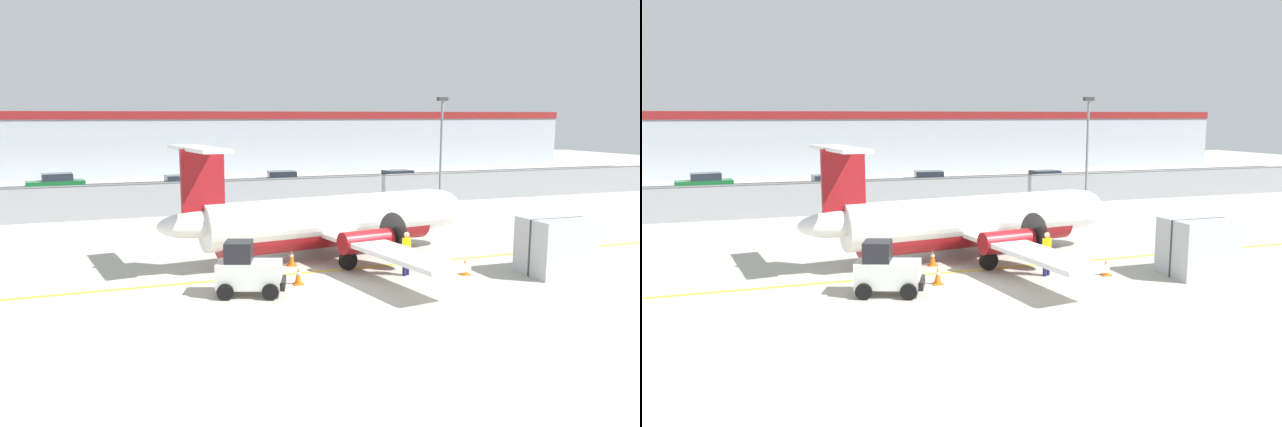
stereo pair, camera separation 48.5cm
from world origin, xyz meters
TOP-DOWN VIEW (x-y plane):
  - ground_plane at (0.00, 2.00)m, footprint 140.00×140.00m
  - perimeter_fence at (0.00, 18.00)m, footprint 98.00×0.10m
  - parking_lot_strip at (0.00, 29.50)m, footprint 98.00×17.00m
  - background_building at (0.00, 47.99)m, footprint 91.00×8.10m
  - commuter_airplane at (-0.12, 4.13)m, footprint 14.39×16.07m
  - baggage_tug at (-4.93, -0.23)m, footprint 2.56×1.99m
  - ground_crew_worker at (1.41, 0.32)m, footprint 0.52×0.46m
  - cargo_container at (6.93, -1.47)m, footprint 2.44×2.04m
  - traffic_cone_near_left at (-2.26, 3.31)m, footprint 0.36×0.36m
  - traffic_cone_near_right at (3.62, 6.90)m, footprint 0.36×0.36m
  - traffic_cone_far_left at (3.60, -0.38)m, footprint 0.36×0.36m
  - traffic_cone_far_right at (-2.89, 0.48)m, footprint 0.36×0.36m
  - parked_car_0 at (-12.48, 31.19)m, footprint 4.37×2.39m
  - parked_car_1 at (-3.52, 26.51)m, footprint 4.31×2.23m
  - parked_car_2 at (4.54, 27.16)m, footprint 4.39×2.44m
  - parked_car_3 at (13.40, 24.77)m, footprint 4.24×2.09m
  - apron_light_pole at (11.99, 15.62)m, footprint 0.70×0.30m

SIDE VIEW (x-z plane):
  - ground_plane at x=0.00m, z-range 0.00..0.01m
  - parking_lot_strip at x=0.00m, z-range 0.00..0.12m
  - traffic_cone_near_left at x=-2.26m, z-range -0.01..0.63m
  - traffic_cone_near_right at x=3.62m, z-range -0.01..0.63m
  - traffic_cone_far_left at x=3.60m, z-range -0.01..0.63m
  - traffic_cone_far_right at x=-2.89m, z-range -0.01..0.63m
  - baggage_tug at x=-4.93m, z-range -0.08..1.80m
  - parked_car_0 at x=-12.48m, z-range 0.10..1.68m
  - parked_car_1 at x=-3.52m, z-range 0.10..1.68m
  - parked_car_2 at x=4.54m, z-range 0.10..1.68m
  - parked_car_3 at x=13.40m, z-range 0.10..1.68m
  - ground_crew_worker at x=1.41m, z-range 0.10..1.80m
  - cargo_container at x=6.93m, z-range 0.00..2.20m
  - perimeter_fence at x=0.00m, z-range 0.07..2.17m
  - commuter_airplane at x=-0.12m, z-range -0.86..4.06m
  - background_building at x=0.00m, z-range 0.01..6.51m
  - apron_light_pole at x=11.99m, z-range 0.67..7.94m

